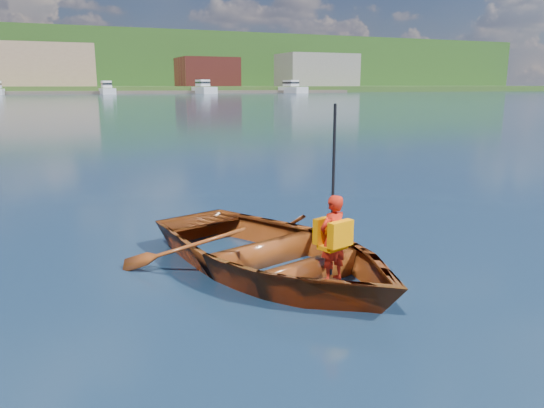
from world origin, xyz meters
TOP-DOWN VIEW (x-y plane):
  - ground at (0.00, 0.00)m, footprint 600.00×600.00m
  - rowboat at (-1.27, -0.36)m, footprint 4.05×4.80m
  - child_paddler at (-0.84, -1.17)m, footprint 0.44×0.43m
  - shoreline at (0.00, 236.61)m, footprint 400.00×140.00m
  - dock at (5.88, 148.00)m, footprint 160.04×5.95m
  - waterfront_buildings at (-7.74, 165.00)m, footprint 202.00×16.00m
  - marina_yachts at (3.59, 143.34)m, footprint 141.88×13.72m
  - hillside_trees at (-13.46, 235.03)m, footprint 258.25×69.53m

SIDE VIEW (x-z plane):
  - ground at x=0.00m, z-range 0.00..0.00m
  - rowboat at x=-1.27m, z-range -0.15..0.70m
  - dock at x=5.88m, z-range 0.00..0.80m
  - child_paddler at x=-0.84m, z-range -0.39..1.67m
  - marina_yachts at x=3.59m, z-range -0.82..3.53m
  - waterfront_buildings at x=-7.74m, z-range 0.74..14.74m
  - shoreline at x=0.00m, z-range -0.68..21.32m
  - hillside_trees at x=-13.46m, z-range 6.58..28.13m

